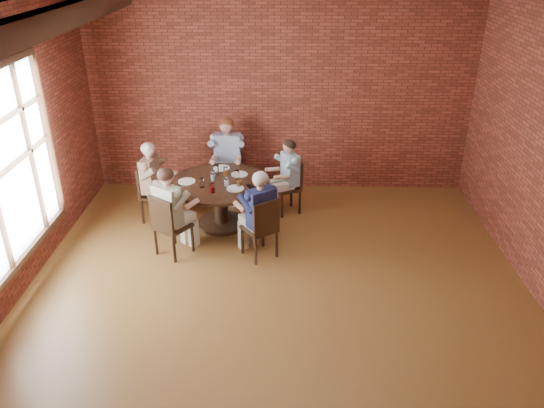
{
  "coord_description": "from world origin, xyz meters",
  "views": [
    {
      "loc": [
        0.06,
        -5.35,
        4.06
      ],
      "look_at": [
        -0.08,
        1.0,
        0.88
      ],
      "focal_mm": 35.0,
      "sensor_mm": 36.0,
      "label": 1
    }
  ],
  "objects_px": {
    "diner_a": "(287,177)",
    "chair_c": "(150,191)",
    "diner_b": "(227,159)",
    "diner_d": "(172,212)",
    "dining_table": "(220,195)",
    "diner_e": "(259,215)",
    "smartphone": "(250,187)",
    "chair_e": "(262,226)",
    "chair_a": "(291,184)",
    "chair_b": "(228,167)",
    "diner_c": "(154,183)",
    "chair_d": "(168,224)"
  },
  "relations": [
    {
      "from": "diner_a",
      "to": "diner_c",
      "type": "distance_m",
      "value": 2.1
    },
    {
      "from": "chair_a",
      "to": "chair_d",
      "type": "xyz_separation_m",
      "value": [
        -1.73,
        -1.43,
        0.02
      ]
    },
    {
      "from": "chair_a",
      "to": "smartphone",
      "type": "height_order",
      "value": "chair_a"
    },
    {
      "from": "diner_b",
      "to": "diner_e",
      "type": "xyz_separation_m",
      "value": [
        0.62,
        -1.91,
        -0.05
      ]
    },
    {
      "from": "diner_e",
      "to": "smartphone",
      "type": "height_order",
      "value": "diner_e"
    },
    {
      "from": "dining_table",
      "to": "chair_e",
      "type": "relative_size",
      "value": 1.67
    },
    {
      "from": "diner_b",
      "to": "diner_e",
      "type": "distance_m",
      "value": 2.01
    },
    {
      "from": "diner_c",
      "to": "diner_d",
      "type": "distance_m",
      "value": 1.12
    },
    {
      "from": "diner_a",
      "to": "diner_b",
      "type": "relative_size",
      "value": 0.88
    },
    {
      "from": "diner_e",
      "to": "smartphone",
      "type": "distance_m",
      "value": 0.72
    },
    {
      "from": "chair_b",
      "to": "diner_d",
      "type": "xyz_separation_m",
      "value": [
        -0.6,
        -1.97,
        0.14
      ]
    },
    {
      "from": "smartphone",
      "to": "diner_b",
      "type": "bearing_deg",
      "value": 88.32
    },
    {
      "from": "chair_a",
      "to": "chair_b",
      "type": "distance_m",
      "value": 1.24
    },
    {
      "from": "diner_e",
      "to": "chair_c",
      "type": "bearing_deg",
      "value": -66.79
    },
    {
      "from": "chair_a",
      "to": "diner_e",
      "type": "bearing_deg",
      "value": -43.24
    },
    {
      "from": "chair_a",
      "to": "diner_a",
      "type": "height_order",
      "value": "diner_a"
    },
    {
      "from": "diner_e",
      "to": "diner_d",
      "type": "bearing_deg",
      "value": -37.52
    },
    {
      "from": "chair_c",
      "to": "dining_table",
      "type": "bearing_deg",
      "value": -90.0
    },
    {
      "from": "diner_b",
      "to": "diner_c",
      "type": "height_order",
      "value": "diner_b"
    },
    {
      "from": "chair_a",
      "to": "chair_e",
      "type": "relative_size",
      "value": 0.96
    },
    {
      "from": "dining_table",
      "to": "diner_c",
      "type": "height_order",
      "value": "diner_c"
    },
    {
      "from": "chair_c",
      "to": "chair_d",
      "type": "xyz_separation_m",
      "value": [
        0.5,
        -1.1,
        0.01
      ]
    },
    {
      "from": "chair_d",
      "to": "diner_d",
      "type": "relative_size",
      "value": 0.7
    },
    {
      "from": "chair_d",
      "to": "chair_a",
      "type": "bearing_deg",
      "value": -105.78
    },
    {
      "from": "diner_c",
      "to": "chair_b",
      "type": "bearing_deg",
      "value": -39.12
    },
    {
      "from": "dining_table",
      "to": "smartphone",
      "type": "xyz_separation_m",
      "value": [
        0.48,
        -0.19,
        0.23
      ]
    },
    {
      "from": "dining_table",
      "to": "diner_a",
      "type": "bearing_deg",
      "value": 25.13
    },
    {
      "from": "dining_table",
      "to": "diner_d",
      "type": "xyz_separation_m",
      "value": [
        -0.58,
        -0.85,
        0.14
      ]
    },
    {
      "from": "chair_a",
      "to": "diner_c",
      "type": "xyz_separation_m",
      "value": [
        -2.15,
        -0.35,
        0.16
      ]
    },
    {
      "from": "diner_a",
      "to": "chair_c",
      "type": "xyz_separation_m",
      "value": [
        -2.16,
        -0.3,
        -0.12
      ]
    },
    {
      "from": "diner_a",
      "to": "chair_c",
      "type": "bearing_deg",
      "value": -107.13
    },
    {
      "from": "chair_c",
      "to": "chair_e",
      "type": "bearing_deg",
      "value": -112.86
    },
    {
      "from": "dining_table",
      "to": "diner_e",
      "type": "distance_m",
      "value": 1.1
    },
    {
      "from": "diner_b",
      "to": "chair_c",
      "type": "distance_m",
      "value": 1.44
    },
    {
      "from": "dining_table",
      "to": "diner_c",
      "type": "xyz_separation_m",
      "value": [
        -1.05,
        0.17,
        0.12
      ]
    },
    {
      "from": "diner_b",
      "to": "diner_d",
      "type": "relative_size",
      "value": 1.06
    },
    {
      "from": "diner_c",
      "to": "diner_d",
      "type": "xyz_separation_m",
      "value": [
        0.47,
        -1.01,
        0.02
      ]
    },
    {
      "from": "chair_b",
      "to": "smartphone",
      "type": "xyz_separation_m",
      "value": [
        0.46,
        -1.31,
        0.23
      ]
    },
    {
      "from": "chair_b",
      "to": "diner_d",
      "type": "bearing_deg",
      "value": -106.15
    },
    {
      "from": "diner_a",
      "to": "chair_c",
      "type": "relative_size",
      "value": 1.36
    },
    {
      "from": "diner_b",
      "to": "diner_d",
      "type": "height_order",
      "value": "diner_b"
    },
    {
      "from": "dining_table",
      "to": "chair_a",
      "type": "distance_m",
      "value": 1.21
    },
    {
      "from": "diner_b",
      "to": "smartphone",
      "type": "distance_m",
      "value": 1.3
    },
    {
      "from": "dining_table",
      "to": "chair_c",
      "type": "height_order",
      "value": "chair_c"
    },
    {
      "from": "diner_c",
      "to": "smartphone",
      "type": "height_order",
      "value": "diner_c"
    },
    {
      "from": "chair_a",
      "to": "diner_b",
      "type": "relative_size",
      "value": 0.63
    },
    {
      "from": "chair_d",
      "to": "diner_c",
      "type": "bearing_deg",
      "value": -34.19
    },
    {
      "from": "chair_d",
      "to": "chair_e",
      "type": "distance_m",
      "value": 1.32
    },
    {
      "from": "diner_c",
      "to": "chair_d",
      "type": "height_order",
      "value": "diner_c"
    },
    {
      "from": "chair_a",
      "to": "diner_b",
      "type": "height_order",
      "value": "diner_b"
    }
  ]
}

